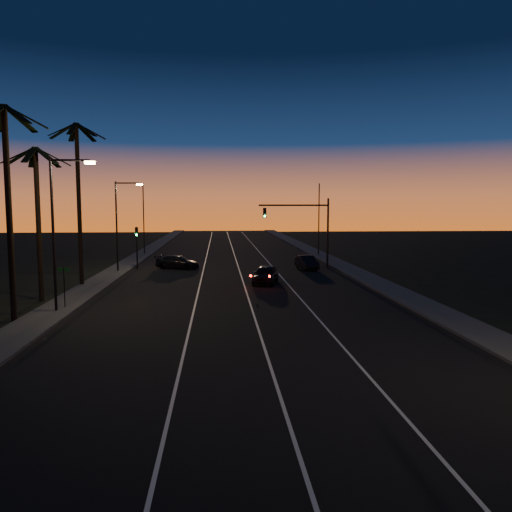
{
  "coord_description": "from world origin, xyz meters",
  "views": [
    {
      "loc": [
        -1.48,
        -9.5,
        6.28
      ],
      "look_at": [
        0.67,
        19.06,
        3.37
      ],
      "focal_mm": 35.0,
      "sensor_mm": 36.0,
      "label": 1
    }
  ],
  "objects": [
    {
      "name": "sidewalk_left",
      "position": [
        -11.2,
        30.0,
        0.08
      ],
      "size": [
        2.4,
        170.0,
        0.16
      ],
      "primitive_type": "cube",
      "color": "#363533",
      "rests_on": "ground"
    },
    {
      "name": "palm_near",
      "position": [
        -12.6,
        18.0,
        7.07
      ],
      "size": [
        4.25,
        4.16,
        11.53
      ],
      "color": "black",
      "rests_on": "ground"
    },
    {
      "name": "far_pole_left",
      "position": [
        -11.0,
        55.0,
        4.5
      ],
      "size": [
        0.14,
        0.14,
        9.0
      ],
      "primitive_type": "cylinder",
      "color": "black",
      "rests_on": "ground"
    },
    {
      "name": "far_pole_right",
      "position": [
        11.0,
        52.0,
        4.5
      ],
      "size": [
        0.14,
        0.14,
        9.0
      ],
      "primitive_type": "cylinder",
      "color": "black",
      "rests_on": "ground"
    },
    {
      "name": "road",
      "position": [
        0.0,
        30.0,
        0.01
      ],
      "size": [
        20.0,
        170.0,
        0.01
      ],
      "primitive_type": "cube",
      "color": "black",
      "rests_on": "ground"
    },
    {
      "name": "streetlight_left_far",
      "position": [
        -10.69,
        38.0,
        5.06
      ],
      "size": [
        2.55,
        0.26,
        8.5
      ],
      "color": "black",
      "rests_on": "ground"
    },
    {
      "name": "signal_mast",
      "position": [
        7.14,
        39.99,
        4.78
      ],
      "size": [
        7.1,
        0.41,
        7.0
      ],
      "color": "black",
      "rests_on": "ground"
    },
    {
      "name": "palm_mid",
      "position": [
        -13.2,
        24.0,
        6.25
      ],
      "size": [
        4.25,
        4.16,
        10.03
      ],
      "color": "black",
      "rests_on": "ground"
    },
    {
      "name": "lane_stripe_right",
      "position": [
        4.0,
        30.0,
        0.02
      ],
      "size": [
        0.12,
        160.0,
        0.01
      ],
      "primitive_type": "cube",
      "color": "silver",
      "rests_on": "road"
    },
    {
      "name": "streetlight_left_near",
      "position": [
        -10.7,
        20.0,
        5.32
      ],
      "size": [
        2.55,
        0.26,
        9.0
      ],
      "color": "black",
      "rests_on": "ground"
    },
    {
      "name": "lead_car",
      "position": [
        2.28,
        30.15,
        0.74
      ],
      "size": [
        2.82,
        5.0,
        1.45
      ],
      "color": "black",
      "rests_on": "road"
    },
    {
      "name": "right_car",
      "position": [
        7.17,
        38.86,
        0.69
      ],
      "size": [
        1.9,
        4.23,
        1.35
      ],
      "color": "black",
      "rests_on": "road"
    },
    {
      "name": "cross_car",
      "position": [
        -5.58,
        40.13,
        0.66
      ],
      "size": [
        4.85,
        3.45,
        1.31
      ],
      "color": "black",
      "rests_on": "road"
    },
    {
      "name": "lane_stripe_left",
      "position": [
        -3.0,
        30.0,
        0.02
      ],
      "size": [
        0.12,
        160.0,
        0.01
      ],
      "primitive_type": "cube",
      "color": "silver",
      "rests_on": "road"
    },
    {
      "name": "lane_stripe_mid",
      "position": [
        0.5,
        30.0,
        0.02
      ],
      "size": [
        0.12,
        160.0,
        0.01
      ],
      "primitive_type": "cube",
      "color": "silver",
      "rests_on": "road"
    },
    {
      "name": "palm_far",
      "position": [
        -12.2,
        30.0,
        7.61
      ],
      "size": [
        4.25,
        4.16,
        12.53
      ],
      "color": "black",
      "rests_on": "ground"
    },
    {
      "name": "street_sign",
      "position": [
        -10.8,
        21.0,
        1.66
      ],
      "size": [
        0.7,
        0.06,
        2.6
      ],
      "color": "black",
      "rests_on": "ground"
    },
    {
      "name": "sidewalk_right",
      "position": [
        11.2,
        30.0,
        0.08
      ],
      "size": [
        2.4,
        170.0,
        0.16
      ],
      "primitive_type": "cube",
      "color": "#363533",
      "rests_on": "ground"
    },
    {
      "name": "signal_post",
      "position": [
        -9.5,
        39.98,
        2.89
      ],
      "size": [
        0.28,
        0.37,
        4.2
      ],
      "color": "black",
      "rests_on": "ground"
    }
  ]
}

